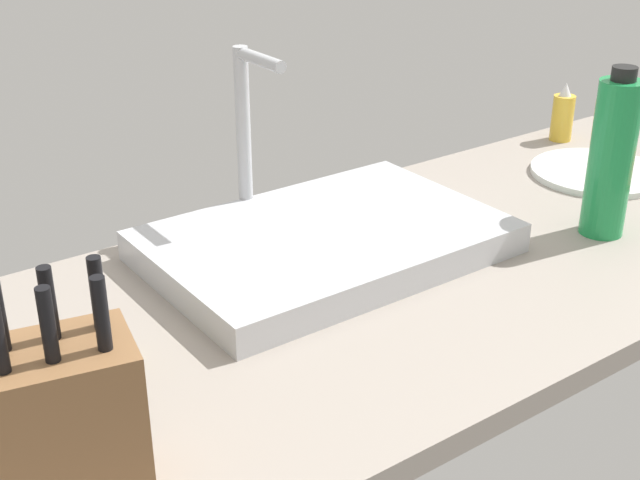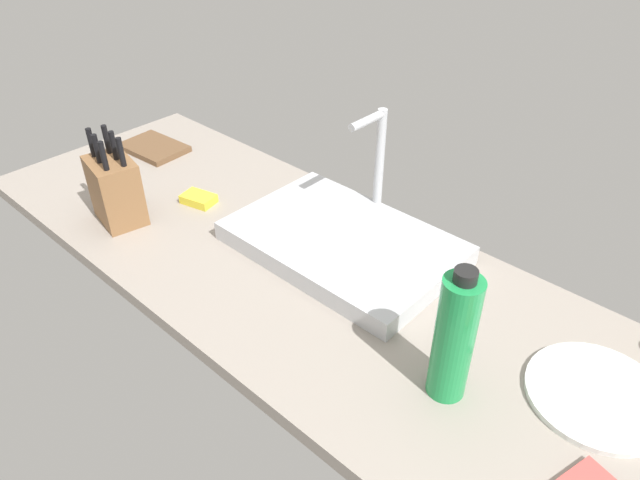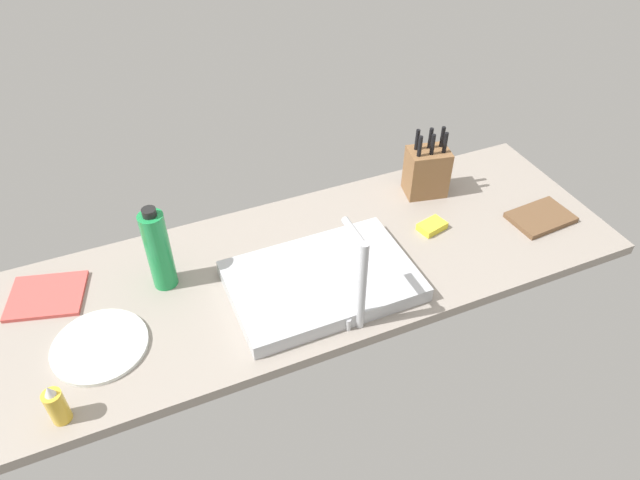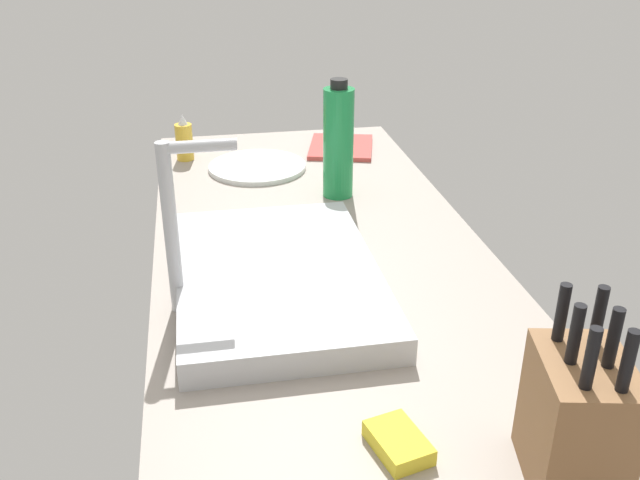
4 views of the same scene
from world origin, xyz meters
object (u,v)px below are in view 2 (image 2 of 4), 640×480
object	(u,v)px
knife_block	(115,189)
water_bottle	(454,338)
cutting_board	(154,148)
faucet	(377,160)
dish_sponge	(199,199)
sink_basin	(343,243)
dinner_plate	(597,395)

from	to	relation	value
knife_block	water_bottle	world-z (taller)	water_bottle
water_bottle	cutting_board	bearing A→B (deg)	170.76
faucet	knife_block	xyz separation A→B (cm)	(-48.94, -45.79, -8.35)
dish_sponge	knife_block	bearing A→B (deg)	-113.77
faucet	sink_basin	bearing A→B (deg)	-78.28
dish_sponge	water_bottle	bearing A→B (deg)	-6.49
sink_basin	cutting_board	xyz separation A→B (cm)	(-80.56, 0.08, -1.49)
water_bottle	dish_sponge	xyz separation A→B (cm)	(-86.34, 9.82, -12.06)
cutting_board	sink_basin	bearing A→B (deg)	-0.06
cutting_board	knife_block	bearing A→B (deg)	-46.01
sink_basin	dinner_plate	size ratio (longest dim) A/B	2.11
sink_basin	dish_sponge	size ratio (longest dim) A/B	6.01
knife_block	water_bottle	size ratio (longest dim) A/B	0.88
cutting_board	dish_sponge	bearing A→B (deg)	-15.55
sink_basin	dinner_plate	xyz separation A→B (cm)	(63.75, -2.65, -1.79)
cutting_board	water_bottle	size ratio (longest dim) A/B	0.73
dish_sponge	cutting_board	bearing A→B (deg)	164.45
sink_basin	dinner_plate	distance (cm)	63.83
faucet	knife_block	bearing A→B (deg)	-136.90
dinner_plate	dish_sponge	xyz separation A→B (cm)	(-107.78, -7.43, 0.60)
knife_block	dinner_plate	world-z (taller)	knife_block
water_bottle	dinner_plate	distance (cm)	30.29
knife_block	water_bottle	xyz separation A→B (cm)	(94.71, 9.19, 4.20)
sink_basin	cutting_board	size ratio (longest dim) A/B	2.64
sink_basin	water_bottle	xyz separation A→B (cm)	(42.31, -19.90, 10.87)
faucet	dinner_plate	world-z (taller)	faucet
sink_basin	water_bottle	size ratio (longest dim) A/B	1.93
sink_basin	faucet	xyz separation A→B (cm)	(-3.47, 16.70, 15.03)
sink_basin	knife_block	world-z (taller)	knife_block
cutting_board	water_bottle	xyz separation A→B (cm)	(122.87, -19.98, 12.36)
sink_basin	faucet	bearing A→B (deg)	101.72
cutting_board	dish_sponge	xyz separation A→B (cm)	(36.53, -10.16, 0.30)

